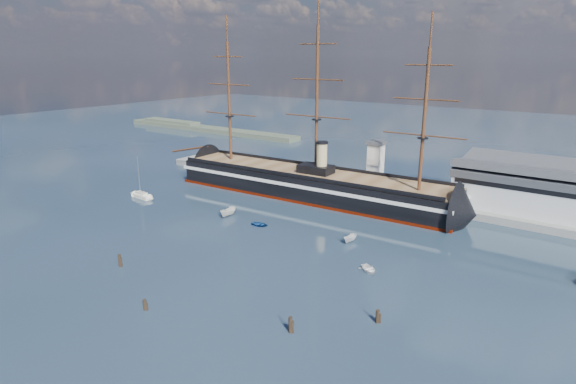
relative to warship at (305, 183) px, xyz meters
The scene contains 14 objects.
ground 24.69m from the warship, 55.21° to the right, with size 600.00×600.00×0.00m, color #192D3B.
quay 29.04m from the warship, 33.80° to the left, with size 180.00×18.00×2.00m, color slate.
quay_tower 22.07m from the warship, 37.57° to the left, with size 5.00×5.00×15.00m.
shoreline 146.08m from the warship, 149.10° to the left, with size 120.00×10.00×4.00m.
warship is the anchor object (origin of this frame).
sailboat 49.91m from the warship, 141.94° to the right, with size 8.19×3.13×12.80m.
motorboat_a 29.15m from the warship, 102.03° to the right, with size 6.90×2.53×2.76m, color silver.
motorboat_b 29.98m from the warship, 79.04° to the right, with size 2.81×1.12×1.31m, color navy.
motorboat_c 39.29m from the warship, 40.77° to the right, with size 5.31×1.95×2.13m, color silver.
motorboat_e 54.72m from the warship, 42.65° to the right, with size 2.86×1.15×1.34m, color white.
piling_near_left 65.00m from the warship, 92.16° to the right, with size 0.64×0.64×3.40m, color black.
piling_near_mid 74.87m from the warship, 77.71° to the right, with size 0.64×0.64×2.66m, color black.
piling_near_right 75.76m from the warship, 58.02° to the right, with size 0.64×0.64×3.41m, color black.
piling_far_right 73.35m from the warship, 47.03° to the right, with size 0.64×0.64×2.97m, color black.
Camera 1 is at (64.67, -58.37, 42.12)m, focal length 30.00 mm.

